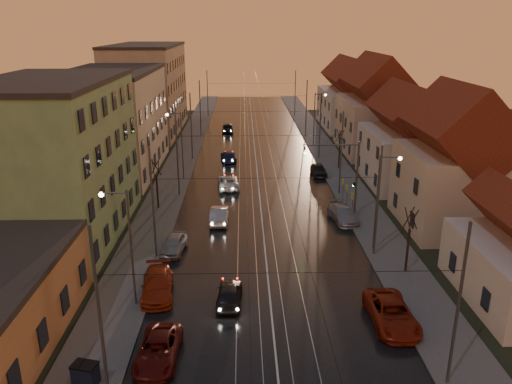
{
  "coord_description": "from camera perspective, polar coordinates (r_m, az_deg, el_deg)",
  "views": [
    {
      "loc": [
        -1.71,
        -26.73,
        17.48
      ],
      "look_at": [
        -0.54,
        17.38,
        2.58
      ],
      "focal_mm": 35.0,
      "sensor_mm": 36.0,
      "label": 1
    }
  ],
  "objects": [
    {
      "name": "tram_rail_0",
      "position": [
        68.97,
        -1.88,
        4.02
      ],
      "size": [
        0.06,
        120.0,
        0.03
      ],
      "primitive_type": "cube",
      "color": "gray",
      "rests_on": "road"
    },
    {
      "name": "catenary_pole_r_4",
      "position": [
        82.41,
        5.77,
        9.51
      ],
      "size": [
        0.16,
        0.16,
        9.0
      ],
      "primitive_type": "cylinder",
      "color": "#595B60",
      "rests_on": "ground"
    },
    {
      "name": "tram_rail_2",
      "position": [
        69.01,
        0.6,
        4.03
      ],
      "size": [
        0.06,
        120.0,
        0.03
      ],
      "primitive_type": "cube",
      "color": "gray",
      "rests_on": "road"
    },
    {
      "name": "parked_left_1",
      "position": [
        28.96,
        -11.13,
        -17.28
      ],
      "size": [
        2.35,
        4.77,
        1.3
      ],
      "primitive_type": "imported",
      "rotation": [
        0.0,
        0.0,
        -0.04
      ],
      "color": "#50100D",
      "rests_on": "ground"
    },
    {
      "name": "catenary_pole_l_4",
      "position": [
        82.06,
        -6.4,
        9.44
      ],
      "size": [
        0.16,
        0.16,
        9.0
      ],
      "primitive_type": "cylinder",
      "color": "#595B60",
      "rests_on": "ground"
    },
    {
      "name": "parked_right_0",
      "position": [
        32.36,
        15.23,
        -13.22
      ],
      "size": [
        2.6,
        5.42,
        1.49
      ],
      "primitive_type": "imported",
      "rotation": [
        0.0,
        0.0,
        0.02
      ],
      "color": "maroon",
      "rests_on": "ground"
    },
    {
      "name": "ground",
      "position": [
        31.99,
        1.85,
        -14.48
      ],
      "size": [
        160.0,
        160.0,
        0.0
      ],
      "primitive_type": "plane",
      "color": "black",
      "rests_on": "ground"
    },
    {
      "name": "house_right_1",
      "position": [
        47.29,
        21.87,
        2.55
      ],
      "size": [
        8.67,
        10.2,
        10.8
      ],
      "color": "#C0AF94",
      "rests_on": "ground"
    },
    {
      "name": "house_right_4",
      "position": [
        90.56,
        10.6,
        10.46
      ],
      "size": [
        9.18,
        16.32,
        10.0
      ],
      "color": "beige",
      "rests_on": "ground"
    },
    {
      "name": "street_lamp_2",
      "position": [
        58.58,
        -8.78,
        6.03
      ],
      "size": [
        1.75,
        0.32,
        8.0
      ],
      "color": "#595B60",
      "rests_on": "ground"
    },
    {
      "name": "street_lamp_1",
      "position": [
        40.31,
        14.13,
        -0.14
      ],
      "size": [
        1.75,
        0.32,
        8.0
      ],
      "color": "#595B60",
      "rests_on": "ground"
    },
    {
      "name": "catenary_pole_l_2",
      "position": [
        52.82,
        -8.99,
        4.2
      ],
      "size": [
        0.16,
        0.16,
        9.0
      ],
      "primitive_type": "cylinder",
      "color": "#595B60",
      "rests_on": "ground"
    },
    {
      "name": "apartment_left_3",
      "position": [
        86.82,
        -12.22,
        11.32
      ],
      "size": [
        10.0,
        24.0,
        14.0
      ],
      "primitive_type": "cube",
      "color": "#978161",
      "rests_on": "ground"
    },
    {
      "name": "catenary_pole_l_1",
      "position": [
        38.63,
        -11.7,
        -1.38
      ],
      "size": [
        0.16,
        0.16,
        9.0
      ],
      "primitive_type": "cylinder",
      "color": "#595B60",
      "rests_on": "ground"
    },
    {
      "name": "driving_car_2",
      "position": [
        55.91,
        -3.19,
        1.14
      ],
      "size": [
        2.69,
        5.06,
        1.35
      ],
      "primitive_type": "imported",
      "rotation": [
        0.0,
        0.0,
        3.23
      ],
      "color": "silver",
      "rests_on": "ground"
    },
    {
      "name": "catenary_pole_r_3",
      "position": [
        67.79,
        7.33,
        7.47
      ],
      "size": [
        0.16,
        0.16,
        9.0
      ],
      "primitive_type": "cylinder",
      "color": "#595B60",
      "rests_on": "ground"
    },
    {
      "name": "tram_rail_3",
      "position": [
        69.08,
        1.78,
        4.04
      ],
      "size": [
        0.06,
        120.0,
        0.03
      ],
      "primitive_type": "cube",
      "color": "gray",
      "rests_on": "road"
    },
    {
      "name": "driving_car_4",
      "position": [
        85.4,
        -3.24,
        7.36
      ],
      "size": [
        1.94,
        4.65,
        1.57
      ],
      "primitive_type": "imported",
      "rotation": [
        0.0,
        0.0,
        3.16
      ],
      "color": "black",
      "rests_on": "ground"
    },
    {
      "name": "parked_left_3",
      "position": [
        40.86,
        -9.38,
        -5.86
      ],
      "size": [
        2.1,
        4.25,
        1.39
      ],
      "primitive_type": "imported",
      "rotation": [
        0.0,
        0.0,
        -0.11
      ],
      "color": "#9E9EA4",
      "rests_on": "ground"
    },
    {
      "name": "parked_right_1",
      "position": [
        47.19,
        9.9,
        -2.46
      ],
      "size": [
        2.6,
        5.08,
        1.41
      ],
      "primitive_type": "imported",
      "rotation": [
        0.0,
        0.0,
        0.13
      ],
      "color": "#A4A3A9",
      "rests_on": "ground"
    },
    {
      "name": "dumpster",
      "position": [
        28.13,
        -18.91,
        -19.14
      ],
      "size": [
        1.37,
        1.08,
        1.1
      ],
      "primitive_type": "cube",
      "rotation": [
        0.0,
        0.0,
        -0.26
      ],
      "color": "black",
      "rests_on": "sidewalk_left"
    },
    {
      "name": "parked_left_2",
      "position": [
        34.94,
        -11.21,
        -10.38
      ],
      "size": [
        2.6,
        5.23,
        1.46
      ],
      "primitive_type": "imported",
      "rotation": [
        0.0,
        0.0,
        0.11
      ],
      "color": "#A02D10",
      "rests_on": "ground"
    },
    {
      "name": "catenary_pole_l_5",
      "position": [
        99.82,
        -5.56,
        11.1
      ],
      "size": [
        0.16,
        0.16,
        9.0
      ],
      "primitive_type": "cylinder",
      "color": "#595B60",
      "rests_on": "ground"
    },
    {
      "name": "road",
      "position": [
        69.0,
        -0.04,
        4.0
      ],
      "size": [
        16.0,
        120.0,
        0.04
      ],
      "primitive_type": "cube",
      "color": "black",
      "rests_on": "ground"
    },
    {
      "name": "catenary_pole_r_5",
      "position": [
        100.11,
        4.5,
        11.16
      ],
      "size": [
        0.16,
        0.16,
        9.0
      ],
      "primitive_type": "cylinder",
      "color": "#595B60",
      "rests_on": "ground"
    },
    {
      "name": "sidewalk_right",
      "position": [
        69.95,
        8.19,
        4.06
      ],
      "size": [
        4.0,
        120.0,
        0.15
      ],
      "primitive_type": "cube",
      "color": "#4C4C4C",
      "rests_on": "ground"
    },
    {
      "name": "catenary_pole_r_2",
      "position": [
        53.37,
        9.7,
        4.31
      ],
      "size": [
        0.16,
        0.16,
        9.0
      ],
      "primitive_type": "cylinder",
      "color": "#595B60",
      "rests_on": "ground"
    },
    {
      "name": "catenary_pole_l_3",
      "position": [
        67.35,
        -7.42,
        7.39
      ],
      "size": [
        0.16,
        0.16,
        9.0
      ],
      "primitive_type": "cylinder",
      "color": "#595B60",
      "rests_on": "ground"
    },
    {
      "name": "traffic_light_mast",
      "position": [
        47.55,
        10.33,
        2.63
      ],
      "size": [
        5.3,
        0.32,
        7.2
      ],
      "color": "#595B60",
      "rests_on": "ground"
    },
    {
      "name": "catenary_pole_r_0",
      "position": [
        26.54,
        22.09,
        -12.14
      ],
      "size": [
        0.16,
        0.16,
        9.0
      ],
      "primitive_type": "cylinder",
      "color": "#595B60",
      "rests_on": "ground"
    },
    {
      "name": "tram_rail_1",
      "position": [
        68.97,
        -0.69,
        4.03
      ],
      "size": [
        0.06,
        120.0,
        0.03
      ],
      "primitive_type": "cube",
      "color": "gray",
      "rests_on": "road"
    },
    {
      "name": "catenary_pole_l_0",
      "position": [
        25.41,
        -17.48,
        -13.03
      ],
      "size": [
        0.16,
        0.16,
        9.0
      ],
      "primitive_type": "cylinder",
      "color": "#595B60",
      "rests_on": "ground"
    },
    {
      "name": "bare_tree_2",
      "position": [
        63.72,
        9.52,
        4.79
      ],
      "size": [
        1.09,
        1.09,
        5.11
      ],
      "color": "black",
      "rests_on": "ground"
    },
    {
      "name": "house_right_2",
      "position": [
        59.25,
        17.01,
        5.32
      ],
      "size": [
        9.18,
        12.24,
        9.2
      ],
      "color": "beige",
      "rests_on": "ground"
    },
    {
      "name": "driving_car_1",
      "position": [
        46.28,
        -4.22,
        -2.6
      ],
      "size": [
        1.65,
        4.53,
        1.49
      ],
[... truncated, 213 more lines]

